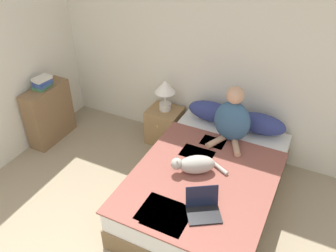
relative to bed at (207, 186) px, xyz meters
name	(u,v)px	position (x,y,z in m)	size (l,w,h in m)	color
wall_back	(211,55)	(-0.44, 1.11, 1.02)	(5.22, 0.05, 2.55)	beige
bed	(207,186)	(0.00, 0.00, 0.00)	(1.43, 2.08, 0.51)	brown
pillow_near	(211,111)	(-0.31, 0.89, 0.38)	(0.61, 0.26, 0.25)	navy
pillow_far	(261,124)	(0.31, 0.89, 0.38)	(0.61, 0.26, 0.25)	navy
person_sitting	(232,119)	(0.04, 0.58, 0.55)	(0.42, 0.41, 0.70)	#33567A
cat_tabby	(195,164)	(-0.11, -0.12, 0.36)	(0.55, 0.38, 0.20)	#A8A399
laptop_open	(203,208)	(0.17, -0.59, 0.31)	(0.40, 0.38, 0.23)	black
nightstand	(165,125)	(-0.95, 0.85, 0.00)	(0.44, 0.41, 0.50)	#937047
table_lamp	(165,90)	(-0.95, 0.86, 0.55)	(0.27, 0.27, 0.43)	beige
bookshelf	(49,114)	(-2.40, 0.21, 0.15)	(0.25, 0.69, 0.80)	brown
book_stack_top	(42,83)	(-2.40, 0.21, 0.62)	(0.19, 0.25, 0.15)	#3D7A51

